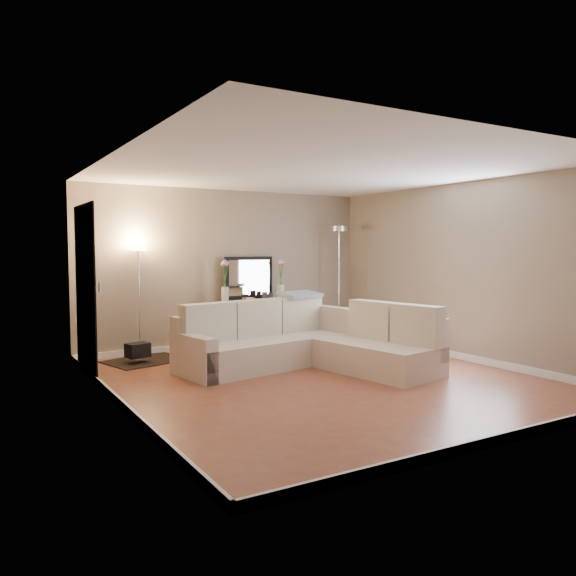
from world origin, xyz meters
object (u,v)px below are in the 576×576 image
console_table (250,321)px  floor_lamp_unlit (339,260)px  floor_lamp_lit (139,279)px  sectional_sofa (305,343)px

console_table → floor_lamp_unlit: 1.95m
floor_lamp_lit → console_table: bearing=-3.3°
console_table → floor_lamp_unlit: floor_lamp_unlit is taller
sectional_sofa → floor_lamp_unlit: floor_lamp_unlit is taller
sectional_sofa → floor_lamp_lit: 2.71m
sectional_sofa → floor_lamp_unlit: 2.59m
floor_lamp_lit → floor_lamp_unlit: size_ratio=0.83×
console_table → floor_lamp_lit: (-1.80, 0.10, 0.75)m
floor_lamp_lit → floor_lamp_unlit: (3.48, -0.28, 0.25)m
console_table → floor_lamp_lit: size_ratio=0.77×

